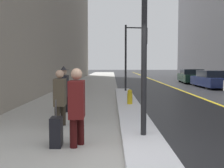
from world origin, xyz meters
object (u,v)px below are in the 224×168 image
parked_car_navy (213,79)px  rolling_suitcase (57,132)px  pedestrian_nearside (77,103)px  parked_car_dark_green (192,76)px  fire_hydrant (130,99)px  lamp_post (145,11)px  traffic_light_near (138,44)px  pedestrian_in_fedora (64,87)px  pedestrian_trailing (61,95)px

parked_car_navy → rolling_suitcase: (-8.21, -14.26, -0.28)m
pedestrian_nearside → parked_car_dark_green: pedestrian_nearside is taller
fire_hydrant → parked_car_dark_green: bearing=65.9°
pedestrian_nearside → parked_car_dark_green: size_ratio=0.34×
lamp_post → parked_car_navy: size_ratio=1.07×
pedestrian_nearside → fire_hydrant: pedestrian_nearside is taller
pedestrian_nearside → fire_hydrant: 5.33m
traffic_light_near → pedestrian_nearside: bearing=-110.5°
traffic_light_near → pedestrian_in_fedora: 7.66m
lamp_post → pedestrian_trailing: size_ratio=3.05×
traffic_light_near → parked_car_dark_green: size_ratio=0.85×
pedestrian_in_fedora → parked_car_dark_green: 17.64m
traffic_light_near → pedestrian_in_fedora: size_ratio=2.43×
traffic_light_near → pedestrian_in_fedora: (-3.07, -6.75, -1.94)m
pedestrian_nearside → rolling_suitcase: (-0.41, -0.03, -0.57)m
fire_hydrant → pedestrian_in_fedora: bearing=-152.7°
traffic_light_near → parked_car_navy: traffic_light_near is taller
pedestrian_trailing → pedestrian_in_fedora: size_ratio=0.94×
pedestrian_nearside → pedestrian_trailing: 1.93m
parked_car_navy → fire_hydrant: parked_car_navy is taller
parked_car_navy → parked_car_dark_green: 5.06m
lamp_post → fire_hydrant: bearing=90.0°
pedestrian_nearside → rolling_suitcase: 0.70m
traffic_light_near → pedestrian_nearside: (-2.14, -10.68, -1.93)m
pedestrian_trailing → rolling_suitcase: (0.26, -1.84, -0.53)m
pedestrian_trailing → pedestrian_in_fedora: 2.13m
traffic_light_near → rolling_suitcase: traffic_light_near is taller
rolling_suitcase → fire_hydrant: size_ratio=1.36×
traffic_light_near → pedestrian_trailing: size_ratio=2.58×
lamp_post → pedestrian_in_fedora: 4.61m
lamp_post → rolling_suitcase: 3.08m
pedestrian_trailing → pedestrian_in_fedora: pedestrian_in_fedora is taller
pedestrian_in_fedora → parked_car_navy: 13.51m
traffic_light_near → rolling_suitcase: bearing=-112.6°
pedestrian_trailing → pedestrian_nearside: bearing=18.4°
lamp_post → rolling_suitcase: (-1.79, -0.44, -2.46)m
lamp_post → pedestrian_trailing: lamp_post is taller
pedestrian_trailing → parked_car_navy: 15.04m
pedestrian_trailing → parked_car_dark_green: 19.40m
traffic_light_near → parked_car_dark_green: traffic_light_near is taller
fire_hydrant → pedestrian_nearside: bearing=-105.1°
rolling_suitcase → parked_car_navy: bearing=148.2°
lamp_post → traffic_light_near: bearing=85.7°
pedestrian_trailing → rolling_suitcase: pedestrian_trailing is taller
traffic_light_near → parked_car_navy: size_ratio=0.90×
lamp_post → fire_hydrant: size_ratio=6.55×
lamp_post → pedestrian_nearside: lamp_post is taller
traffic_light_near → parked_car_dark_green: 10.51m
pedestrian_in_fedora → traffic_light_near: bearing=153.7°
pedestrian_trailing → pedestrian_in_fedora: bearing=-174.9°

